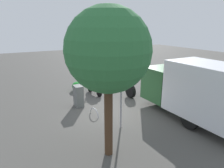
# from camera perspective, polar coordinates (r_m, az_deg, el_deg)

# --- Properties ---
(ground_plane) EXTENTS (60.00, 60.00, 0.00)m
(ground_plane) POSITION_cam_1_polar(r_m,az_deg,el_deg) (11.60, -0.45, -7.61)
(ground_plane) COLOR #4E4B47
(box_truck_near) EXTENTS (7.98, 2.30, 3.03)m
(box_truck_near) POSITION_cam_1_polar(r_m,az_deg,el_deg) (10.81, 23.03, -1.40)
(box_truck_near) COLOR black
(box_truck_near) RESTS_ON ground
(motorcycle) EXTENTS (1.81, 0.58, 1.20)m
(motorcycle) POSITION_cam_1_polar(r_m,az_deg,el_deg) (14.12, -4.97, -0.96)
(motorcycle) COLOR black
(motorcycle) RESTS_ON ground
(stop_sign) EXTENTS (0.71, 0.33, 3.17)m
(stop_sign) POSITION_cam_1_polar(r_m,az_deg,el_deg) (9.05, 2.56, -0.33)
(stop_sign) COLOR #9E9EA3
(stop_sign) RESTS_ON ground
(street_tree) EXTENTS (2.90, 2.90, 5.38)m
(street_tree) POSITION_cam_1_polar(r_m,az_deg,el_deg) (6.69, -1.11, 9.36)
(street_tree) COLOR #47301E
(street_tree) RESTS_ON ground
(utility_cabinet) EXTENTS (0.67, 0.47, 1.29)m
(utility_cabinet) POSITION_cam_1_polar(r_m,az_deg,el_deg) (12.17, -9.50, -3.39)
(utility_cabinet) COLOR slate
(utility_cabinet) RESTS_ON ground
(bike_rack_hoop) EXTENTS (0.85, 0.17, 0.85)m
(bike_rack_hoop) POSITION_cam_1_polar(r_m,az_deg,el_deg) (11.11, -5.03, -8.81)
(bike_rack_hoop) COLOR #B7B7BC
(bike_rack_hoop) RESTS_ON ground
(shrub_near_sign) EXTENTS (0.94, 0.77, 0.64)m
(shrub_near_sign) POSITION_cam_1_polar(r_m,az_deg,el_deg) (15.25, -9.80, -0.61)
(shrub_near_sign) COLOR #1E882A
(shrub_near_sign) RESTS_ON ground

